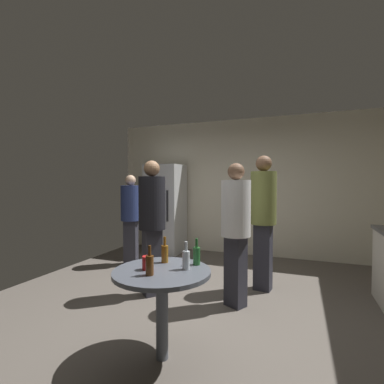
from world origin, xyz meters
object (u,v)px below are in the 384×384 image
(refrigerator, at_px, (165,209))
(person_in_navy_shirt, at_px, (131,212))
(plastic_cup_red, at_px, (147,263))
(person_in_olive_shirt, at_px, (263,211))
(beer_bottle_amber, at_px, (165,253))
(person_in_white_shirt, at_px, (236,223))
(beer_bottle_green, at_px, (197,255))
(beer_bottle_brown, at_px, (150,264))
(foreground_table, at_px, (162,283))
(person_in_black_shirt, at_px, (152,217))
(beer_bottle_clear, at_px, (186,259))

(refrigerator, bearing_deg, person_in_navy_shirt, -100.19)
(plastic_cup_red, xyz_separation_m, person_in_navy_shirt, (-1.62, 2.22, 0.12))
(refrigerator, bearing_deg, person_in_olive_shirt, -32.69)
(beer_bottle_amber, distance_m, person_in_white_shirt, 1.09)
(beer_bottle_green, bearing_deg, person_in_white_shirt, 82.05)
(refrigerator, height_order, beer_bottle_brown, refrigerator)
(refrigerator, distance_m, person_in_navy_shirt, 1.02)
(beer_bottle_amber, relative_size, person_in_navy_shirt, 0.15)
(plastic_cup_red, bearing_deg, beer_bottle_amber, 79.47)
(beer_bottle_green, bearing_deg, beer_bottle_brown, -121.91)
(beer_bottle_amber, distance_m, plastic_cup_red, 0.24)
(beer_bottle_brown, xyz_separation_m, person_in_navy_shirt, (-1.71, 2.34, 0.10))
(beer_bottle_green, bearing_deg, person_in_navy_shirt, 135.03)
(foreground_table, distance_m, person_in_black_shirt, 1.39)
(beer_bottle_amber, bearing_deg, beer_bottle_green, 7.40)
(beer_bottle_green, bearing_deg, plastic_cup_red, -140.59)
(beer_bottle_green, distance_m, person_in_navy_shirt, 2.76)
(refrigerator, xyz_separation_m, person_in_white_shirt, (1.91, -2.00, 0.08))
(refrigerator, xyz_separation_m, plastic_cup_red, (1.44, -3.22, -0.11))
(person_in_white_shirt, xyz_separation_m, person_in_black_shirt, (-1.07, -0.06, 0.03))
(refrigerator, xyz_separation_m, person_in_olive_shirt, (2.14, -1.37, 0.16))
(beer_bottle_amber, relative_size, person_in_olive_shirt, 0.13)
(beer_bottle_brown, xyz_separation_m, plastic_cup_red, (-0.09, 0.12, -0.03))
(plastic_cup_red, height_order, person_in_white_shirt, person_in_white_shirt)
(foreground_table, xyz_separation_m, person_in_black_shirt, (-0.72, 1.13, 0.38))
(foreground_table, height_order, beer_bottle_brown, beer_bottle_brown)
(foreground_table, xyz_separation_m, beer_bottle_amber, (-0.07, 0.20, 0.19))
(beer_bottle_amber, xyz_separation_m, beer_bottle_green, (0.29, 0.04, 0.00))
(beer_bottle_brown, relative_size, person_in_navy_shirt, 0.15)
(person_in_white_shirt, bearing_deg, person_in_navy_shirt, -87.29)
(beer_bottle_brown, bearing_deg, person_in_olive_shirt, 72.78)
(refrigerator, distance_m, beer_bottle_green, 3.44)
(person_in_black_shirt, bearing_deg, person_in_white_shirt, 44.18)
(person_in_white_shirt, bearing_deg, foreground_table, 12.05)
(refrigerator, xyz_separation_m, beer_bottle_brown, (1.53, -3.34, -0.08))
(beer_bottle_amber, relative_size, beer_bottle_clear, 1.00)
(foreground_table, relative_size, beer_bottle_clear, 3.48)
(beer_bottle_clear, distance_m, person_in_olive_shirt, 1.79)
(beer_bottle_brown, distance_m, plastic_cup_red, 0.15)
(beer_bottle_clear, height_order, plastic_cup_red, beer_bottle_clear)
(beer_bottle_brown, xyz_separation_m, beer_bottle_clear, (0.21, 0.23, 0.00))
(person_in_olive_shirt, bearing_deg, plastic_cup_red, -11.15)
(beer_bottle_clear, bearing_deg, person_in_olive_shirt, 76.89)
(refrigerator, height_order, beer_bottle_amber, refrigerator)
(beer_bottle_clear, bearing_deg, person_in_black_shirt, 130.72)
(foreground_table, relative_size, person_in_navy_shirt, 0.51)
(beer_bottle_brown, xyz_separation_m, beer_bottle_green, (0.24, 0.39, 0.00))
(beer_bottle_brown, relative_size, person_in_black_shirt, 0.13)
(beer_bottle_amber, bearing_deg, foreground_table, -69.66)
(person_in_black_shirt, relative_size, person_in_olive_shirt, 0.96)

